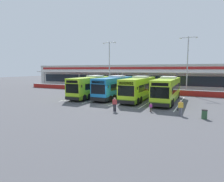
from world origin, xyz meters
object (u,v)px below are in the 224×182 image
object	(u,v)px
coach_bus_leftmost	(93,87)
coach_bus_right_centre	(167,90)
coach_bus_left_centre	(115,87)
litter_bin	(204,114)
lamp_post_west	(109,63)
pedestrian_in_dark_coat	(115,104)
pedestrian_child	(151,107)
pedestrian_with_handbag	(180,107)
coach_bus_centre	(139,89)
lamp_post_centre	(187,62)

from	to	relation	value
coach_bus_leftmost	coach_bus_right_centre	xyz separation A→B (m)	(12.74, 0.40, 0.00)
coach_bus_left_centre	litter_bin	bearing A→B (deg)	-33.18
lamp_post_west	pedestrian_in_dark_coat	bearing A→B (deg)	-62.09
pedestrian_child	pedestrian_in_dark_coat	bearing A→B (deg)	-157.38
litter_bin	coach_bus_right_centre	bearing A→B (deg)	120.34
coach_bus_right_centre	pedestrian_in_dark_coat	world-z (taller)	coach_bus_right_centre
pedestrian_with_handbag	pedestrian_child	xyz separation A→B (m)	(-3.25, 0.37, -0.32)
coach_bus_centre	pedestrian_child	world-z (taller)	coach_bus_centre
coach_bus_centre	coach_bus_right_centre	world-z (taller)	same
litter_bin	coach_bus_leftmost	bearing A→B (deg)	155.09
lamp_post_west	pedestrian_child	bearing A→B (deg)	-51.60
coach_bus_right_centre	lamp_post_centre	xyz separation A→B (m)	(1.91, 10.31, 4.50)
pedestrian_in_dark_coat	lamp_post_centre	world-z (taller)	lamp_post_centre
coach_bus_right_centre	pedestrian_with_handbag	xyz separation A→B (m)	(2.77, -8.17, -0.93)
coach_bus_centre	coach_bus_right_centre	size ratio (longest dim) A/B	1.00
coach_bus_leftmost	litter_bin	bearing A→B (deg)	-24.91
coach_bus_leftmost	pedestrian_with_handbag	distance (m)	17.38
coach_bus_leftmost	coach_bus_right_centre	distance (m)	12.75
pedestrian_with_handbag	pedestrian_child	bearing A→B (deg)	173.57
coach_bus_left_centre	pedestrian_child	distance (m)	11.74
coach_bus_right_centre	coach_bus_left_centre	bearing A→B (deg)	177.42
coach_bus_leftmost	coach_bus_centre	distance (m)	8.34
pedestrian_child	lamp_post_centre	size ratio (longest dim) A/B	0.09
pedestrian_in_dark_coat	lamp_post_centre	distance (m)	21.38
coach_bus_right_centre	pedestrian_with_handbag	world-z (taller)	coach_bus_right_centre
coach_bus_right_centre	litter_bin	distance (m)	10.13
pedestrian_in_dark_coat	coach_bus_centre	bearing A→B (deg)	90.60
coach_bus_left_centre	coach_bus_right_centre	bearing A→B (deg)	-2.58
coach_bus_leftmost	pedestrian_in_dark_coat	distance (m)	12.36
coach_bus_leftmost	litter_bin	xyz separation A→B (m)	(17.81, -8.27, -1.32)
coach_bus_leftmost	lamp_post_west	world-z (taller)	lamp_post_west
coach_bus_right_centre	pedestrian_in_dark_coat	xyz separation A→B (m)	(-4.32, -9.41, -0.91)
coach_bus_centre	pedestrian_child	distance (m)	8.94
coach_bus_left_centre	coach_bus_right_centre	world-z (taller)	same
coach_bus_left_centre	lamp_post_west	distance (m)	12.10
coach_bus_left_centre	pedestrian_with_handbag	size ratio (longest dim) A/B	7.52
pedestrian_child	lamp_post_centre	xyz separation A→B (m)	(2.39, 18.12, 5.75)
coach_bus_left_centre	lamp_post_west	bearing A→B (deg)	121.16
coach_bus_leftmost	pedestrian_child	world-z (taller)	coach_bus_leftmost
coach_bus_leftmost	litter_bin	distance (m)	19.69
coach_bus_leftmost	coach_bus_right_centre	size ratio (longest dim) A/B	1.00
pedestrian_with_handbag	pedestrian_child	world-z (taller)	pedestrian_with_handbag
pedestrian_with_handbag	coach_bus_leftmost	bearing A→B (deg)	153.38
litter_bin	coach_bus_centre	bearing A→B (deg)	137.19
pedestrian_with_handbag	lamp_post_centre	size ratio (longest dim) A/B	0.15
coach_bus_left_centre	coach_bus_centre	xyz separation A→B (m)	(4.37, -0.27, 0.00)
pedestrian_with_handbag	lamp_post_west	size ratio (longest dim) A/B	0.15
coach_bus_centre	coach_bus_right_centre	xyz separation A→B (m)	(4.42, -0.12, 0.00)
lamp_post_west	lamp_post_centre	distance (m)	16.52
coach_bus_centre	pedestrian_with_handbag	distance (m)	11.02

